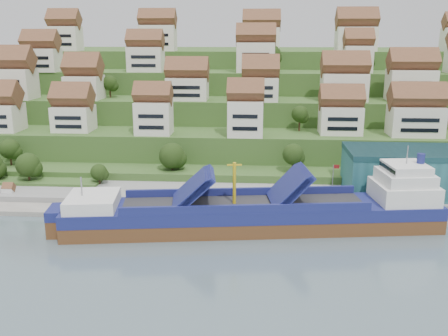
{
  "coord_description": "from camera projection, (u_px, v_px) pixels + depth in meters",
  "views": [
    {
      "loc": [
        1.92,
        -92.57,
        36.6
      ],
      "look_at": [
        -5.36,
        14.0,
        8.0
      ],
      "focal_mm": 40.0,
      "sensor_mm": 36.0,
      "label": 1
    }
  ],
  "objects": [
    {
      "name": "ground",
      "position": [
        246.0,
        226.0,
        98.8
      ],
      "size": [
        300.0,
        300.0,
        0.0
      ],
      "primitive_type": "plane",
      "color": "slate",
      "rests_on": "ground"
    },
    {
      "name": "quay",
      "position": [
        337.0,
        199.0,
        111.66
      ],
      "size": [
        180.0,
        14.0,
        2.2
      ],
      "primitive_type": "cube",
      "color": "gray",
      "rests_on": "ground"
    },
    {
      "name": "hillside",
      "position": [
        253.0,
        103.0,
        195.85
      ],
      "size": [
        260.0,
        128.0,
        31.0
      ],
      "color": "#2D4C1E",
      "rests_on": "ground"
    },
    {
      "name": "hillside_village",
      "position": [
        256.0,
        76.0,
        151.04
      ],
      "size": [
        158.23,
        64.44,
        28.85
      ],
      "color": "silver",
      "rests_on": "ground"
    },
    {
      "name": "hillside_trees",
      "position": [
        209.0,
        114.0,
        136.26
      ],
      "size": [
        142.04,
        62.64,
        30.48
      ],
      "color": "#253F15",
      "rests_on": "ground"
    },
    {
      "name": "flagpole",
      "position": [
        333.0,
        180.0,
        105.47
      ],
      "size": [
        1.28,
        0.16,
        8.0
      ],
      "color": "gray",
      "rests_on": "quay"
    },
    {
      "name": "cargo_ship",
      "position": [
        263.0,
        214.0,
        96.61
      ],
      "size": [
        72.85,
        20.61,
        15.89
      ],
      "rotation": [
        0.0,
        0.0,
        0.13
      ],
      "color": "brown",
      "rests_on": "ground"
    }
  ]
}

